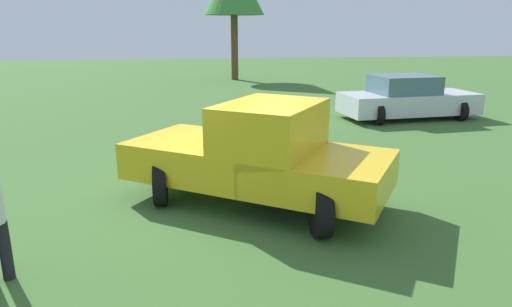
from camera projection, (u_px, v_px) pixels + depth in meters
ground_plane at (235, 198)px, 8.28m from camera, size 80.00×80.00×0.00m
pickup_truck at (262, 153)px, 7.78m from camera, size 4.15×4.85×1.80m
sedan_near at (407, 99)px, 15.45m from camera, size 2.47×4.73×1.47m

